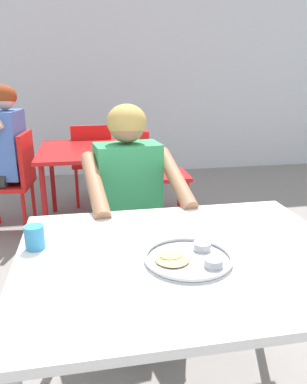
# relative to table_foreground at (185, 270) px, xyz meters

# --- Properties ---
(back_wall) EXTENTS (12.00, 0.12, 3.40)m
(back_wall) POSITION_rel_table_foreground_xyz_m (-0.06, 3.99, 1.03)
(back_wall) COLOR silver
(back_wall) RESTS_ON ground
(table_foreground) EXTENTS (1.17, 0.92, 0.74)m
(table_foreground) POSITION_rel_table_foreground_xyz_m (0.00, 0.00, 0.00)
(table_foreground) COLOR white
(table_foreground) RESTS_ON ground
(thali_tray) EXTENTS (0.30, 0.30, 0.03)m
(thali_tray) POSITION_rel_table_foreground_xyz_m (-0.00, -0.06, 0.08)
(thali_tray) COLOR #B7BABF
(thali_tray) RESTS_ON table_foreground
(drinking_cup) EXTENTS (0.07, 0.07, 0.09)m
(drinking_cup) POSITION_rel_table_foreground_xyz_m (-0.52, 0.13, 0.12)
(drinking_cup) COLOR #338CBF
(drinking_cup) RESTS_ON table_foreground
(chair_foreground) EXTENTS (0.44, 0.46, 0.81)m
(chair_foreground) POSITION_rel_table_foreground_xyz_m (-0.12, 0.91, -0.20)
(chair_foreground) COLOR #3F3F44
(chair_foreground) RESTS_ON ground
(diner_foreground) EXTENTS (0.54, 0.58, 1.19)m
(diner_foreground) POSITION_rel_table_foreground_xyz_m (-0.10, 0.70, 0.04)
(diner_foreground) COLOR #292929
(diner_foreground) RESTS_ON ground
(table_background_red) EXTENTS (0.95, 0.95, 0.71)m
(table_background_red) POSITION_rel_table_foreground_xyz_m (-0.25, 2.10, -0.03)
(table_background_red) COLOR red
(table_background_red) RESTS_ON ground
(chair_red_left) EXTENTS (0.45, 0.46, 0.87)m
(chair_red_left) POSITION_rel_table_foreground_xyz_m (-0.92, 2.09, -0.17)
(chair_red_left) COLOR red
(chair_red_left) RESTS_ON ground
(chair_red_right) EXTENTS (0.44, 0.41, 0.86)m
(chair_red_right) POSITION_rel_table_foreground_xyz_m (0.31, 2.14, -0.18)
(chair_red_right) COLOR red
(chair_red_right) RESTS_ON ground
(chair_red_far) EXTENTS (0.43, 0.44, 0.85)m
(chair_red_far) POSITION_rel_table_foreground_xyz_m (-0.27, 2.68, -0.18)
(chair_red_far) COLOR red
(chair_red_far) RESTS_ON ground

